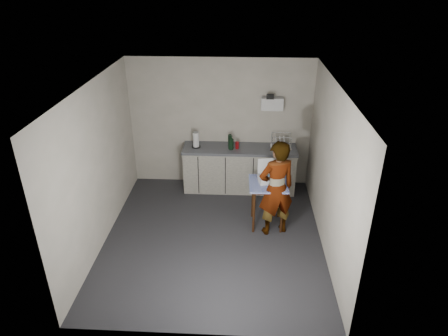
# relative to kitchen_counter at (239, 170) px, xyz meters

# --- Properties ---
(ground) EXTENTS (4.00, 4.00, 0.00)m
(ground) POSITION_rel_kitchen_counter_xyz_m (-0.40, -1.70, -0.43)
(ground) COLOR #2A2A2F
(ground) RESTS_ON ground
(wall_back) EXTENTS (3.60, 0.02, 2.60)m
(wall_back) POSITION_rel_kitchen_counter_xyz_m (-0.40, 0.29, 0.87)
(wall_back) COLOR #BBB6A3
(wall_back) RESTS_ON ground
(wall_right) EXTENTS (0.02, 4.00, 2.60)m
(wall_right) POSITION_rel_kitchen_counter_xyz_m (1.39, -1.70, 0.87)
(wall_right) COLOR #BBB6A3
(wall_right) RESTS_ON ground
(wall_left) EXTENTS (0.02, 4.00, 2.60)m
(wall_left) POSITION_rel_kitchen_counter_xyz_m (-2.19, -1.70, 0.87)
(wall_left) COLOR #BBB6A3
(wall_left) RESTS_ON ground
(ceiling) EXTENTS (3.60, 4.00, 0.01)m
(ceiling) POSITION_rel_kitchen_counter_xyz_m (-0.40, -1.70, 2.17)
(ceiling) COLOR white
(ceiling) RESTS_ON wall_back
(kitchen_counter) EXTENTS (2.24, 0.62, 0.91)m
(kitchen_counter) POSITION_rel_kitchen_counter_xyz_m (0.00, 0.00, 0.00)
(kitchen_counter) COLOR black
(kitchen_counter) RESTS_ON ground
(wall_shelf) EXTENTS (0.42, 0.18, 0.37)m
(wall_shelf) POSITION_rel_kitchen_counter_xyz_m (0.60, 0.22, 1.32)
(wall_shelf) COLOR white
(wall_shelf) RESTS_ON ground
(side_table) EXTENTS (0.66, 0.66, 0.83)m
(side_table) POSITION_rel_kitchen_counter_xyz_m (0.50, -1.26, 0.30)
(side_table) COLOR #3C1A0D
(side_table) RESTS_ON ground
(standing_man) EXTENTS (0.72, 0.60, 1.69)m
(standing_man) POSITION_rel_kitchen_counter_xyz_m (0.62, -1.48, 0.42)
(standing_man) COLOR #B2A593
(standing_man) RESTS_ON ground
(soap_bottle) EXTENTS (0.15, 0.15, 0.29)m
(soap_bottle) POSITION_rel_kitchen_counter_xyz_m (-0.17, -0.07, 0.63)
(soap_bottle) COLOR black
(soap_bottle) RESTS_ON kitchen_counter
(soda_can) EXTENTS (0.07, 0.07, 0.13)m
(soda_can) POSITION_rel_kitchen_counter_xyz_m (-0.05, -0.03, 0.55)
(soda_can) COLOR red
(soda_can) RESTS_ON kitchen_counter
(dark_bottle) EXTENTS (0.07, 0.07, 0.24)m
(dark_bottle) POSITION_rel_kitchen_counter_xyz_m (-0.20, 0.08, 0.60)
(dark_bottle) COLOR black
(dark_bottle) RESTS_ON kitchen_counter
(paper_towel) EXTENTS (0.17, 0.17, 0.31)m
(paper_towel) POSITION_rel_kitchen_counter_xyz_m (-0.86, -0.01, 0.63)
(paper_towel) COLOR black
(paper_towel) RESTS_ON kitchen_counter
(dish_rack) EXTENTS (0.40, 0.30, 0.28)m
(dish_rack) POSITION_rel_kitchen_counter_xyz_m (0.80, 0.04, 0.55)
(dish_rack) COLOR silver
(dish_rack) RESTS_ON kitchen_counter
(bakery_box) EXTENTS (0.31, 0.32, 0.37)m
(bakery_box) POSITION_rel_kitchen_counter_xyz_m (0.47, -1.20, 0.49)
(bakery_box) COLOR white
(bakery_box) RESTS_ON side_table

